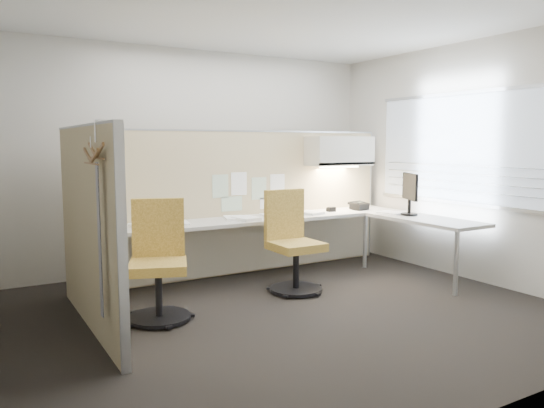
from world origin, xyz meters
TOP-DOWN VIEW (x-y plane):
  - floor at (0.00, 0.00)m, footprint 5.50×4.50m
  - ceiling at (0.00, 0.00)m, footprint 5.50×4.50m
  - wall_back at (0.00, 2.25)m, footprint 5.50×0.02m
  - wall_front at (0.00, -2.25)m, footprint 5.50×0.02m
  - wall_right at (2.75, 0.00)m, footprint 0.02×4.50m
  - window_pane at (2.73, 0.00)m, footprint 0.01×2.80m
  - partition_back at (0.55, 1.60)m, footprint 4.10×0.06m
  - partition_left at (-1.50, 0.50)m, footprint 0.06×2.20m
  - desk at (0.93, 1.13)m, footprint 4.00×2.07m
  - overhead_bin at (1.90, 1.39)m, footprint 0.90×0.36m
  - task_light_strip at (1.90, 1.39)m, footprint 0.60×0.06m
  - pinned_papers at (0.63, 1.57)m, footprint 1.01×0.00m
  - poster at (-1.05, 1.57)m, footprint 0.28×0.00m
  - chair_left at (-0.91, 0.44)m, footprint 0.65×0.67m
  - chair_right at (0.65, 0.60)m, footprint 0.57×0.57m
  - monitor at (2.30, 0.50)m, footprint 0.24×0.45m
  - phone at (2.12, 1.24)m, footprint 0.24×0.22m
  - stapler at (1.72, 1.33)m, footprint 0.15×0.07m
  - tape_dispenser at (1.70, 1.28)m, footprint 0.10×0.06m
  - coat_hook at (-1.58, -0.23)m, footprint 0.18×0.49m
  - paper_stack_0 at (-0.79, 1.28)m, footprint 0.26×0.32m
  - paper_stack_1 at (-0.39, 1.32)m, footprint 0.28×0.34m
  - paper_stack_2 at (0.38, 1.16)m, footprint 0.28×0.34m
  - paper_stack_3 at (0.84, 1.34)m, footprint 0.25×0.32m
  - paper_stack_4 at (1.34, 1.24)m, footprint 0.28×0.34m
  - paper_stack_5 at (2.24, 0.75)m, footprint 0.28×0.34m
  - paper_stack_6 at (0.31, 1.31)m, footprint 0.31×0.35m

SIDE VIEW (x-z plane):
  - floor at x=0.00m, z-range -0.01..0.00m
  - chair_left at x=-0.91m, z-range -0.04..1.05m
  - chair_right at x=0.65m, z-range -0.04..1.05m
  - desk at x=0.93m, z-range 0.24..0.97m
  - paper_stack_3 at x=0.84m, z-range 0.73..0.74m
  - paper_stack_1 at x=-0.39m, z-range 0.73..0.75m
  - paper_stack_5 at x=2.24m, z-range 0.73..0.75m
  - paper_stack_6 at x=0.31m, z-range 0.73..0.76m
  - paper_stack_4 at x=1.34m, z-range 0.73..0.76m
  - paper_stack_0 at x=-0.79m, z-range 0.73..0.76m
  - paper_stack_2 at x=0.38m, z-range 0.73..0.77m
  - stapler at x=1.72m, z-range 0.73..0.78m
  - tape_dispenser at x=1.70m, z-range 0.73..0.79m
  - phone at x=2.12m, z-range 0.72..0.84m
  - partition_back at x=0.55m, z-range 0.00..1.75m
  - partition_left at x=-1.50m, z-range 0.00..1.75m
  - monitor at x=2.30m, z-range 0.77..1.29m
  - pinned_papers at x=0.63m, z-range 0.80..1.27m
  - task_light_strip at x=1.90m, z-range 1.29..1.31m
  - wall_back at x=0.00m, z-range 0.00..2.80m
  - wall_front at x=0.00m, z-range 0.00..2.80m
  - wall_right at x=2.75m, z-range 0.00..2.80m
  - coat_hook at x=-1.58m, z-range 0.68..2.13m
  - poster at x=-1.05m, z-range 1.24..1.59m
  - overhead_bin at x=1.90m, z-range 1.32..1.70m
  - window_pane at x=2.73m, z-range 0.90..2.20m
  - ceiling at x=0.00m, z-range 2.80..2.81m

